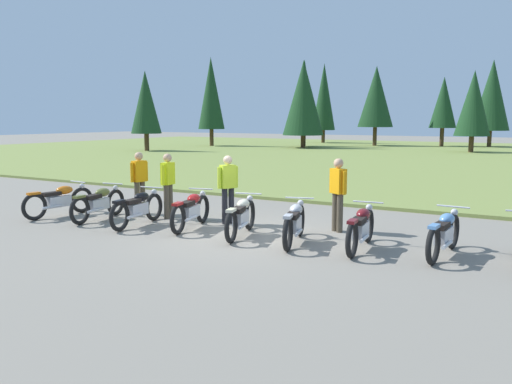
{
  "coord_description": "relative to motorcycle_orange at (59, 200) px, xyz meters",
  "views": [
    {
      "loc": [
        5.9,
        -9.68,
        2.55
      ],
      "look_at": [
        0.0,
        0.6,
        0.9
      ],
      "focal_mm": 37.03,
      "sensor_mm": 36.0,
      "label": 1
    }
  ],
  "objects": [
    {
      "name": "motorcycle_orange",
      "position": [
        0.0,
        0.0,
        0.0
      ],
      "size": [
        0.62,
        2.1,
        0.88
      ],
      "color": "black",
      "rests_on": "ground"
    },
    {
      "name": "motorcycle_red",
      "position": [
        3.92,
        0.49,
        0.0
      ],
      "size": [
        0.74,
        2.07,
        0.88
      ],
      "color": "black",
      "rests_on": "ground"
    },
    {
      "name": "motorcycle_maroon",
      "position": [
        8.03,
        0.51,
        0.0
      ],
      "size": [
        0.62,
        2.1,
        0.88
      ],
      "color": "black",
      "rests_on": "ground"
    },
    {
      "name": "rider_in_hivis_vest",
      "position": [
        7.02,
        1.85,
        0.51
      ],
      "size": [
        0.48,
        0.38,
        1.67
      ],
      "color": "#4C4233",
      "rests_on": "ground"
    },
    {
      "name": "motorcycle_sky_blue",
      "position": [
        9.54,
        0.79,
        0.0
      ],
      "size": [
        0.62,
        2.1,
        0.88
      ],
      "color": "black",
      "rests_on": "ground"
    },
    {
      "name": "grass_moorland",
      "position": [
        5.38,
        27.18,
        -0.39
      ],
      "size": [
        80.0,
        44.0,
        0.1
      ],
      "primitive_type": "cube",
      "color": "olive",
      "rests_on": "ground"
    },
    {
      "name": "forest_treeline",
      "position": [
        -1.74,
        35.19,
        3.81
      ],
      "size": [
        38.85,
        22.17,
        8.1
      ],
      "color": "#47331E",
      "rests_on": "ground"
    },
    {
      "name": "rider_near_row_end",
      "position": [
        4.36,
        1.4,
        0.51
      ],
      "size": [
        0.37,
        0.49,
        1.67
      ],
      "color": "black",
      "rests_on": "ground"
    },
    {
      "name": "ground_plane",
      "position": [
        5.38,
        0.39,
        -0.44
      ],
      "size": [
        140.0,
        140.0,
        0.0
      ],
      "primitive_type": "plane",
      "color": "gray"
    },
    {
      "name": "motorcycle_silver",
      "position": [
        6.67,
        0.34,
        0.0
      ],
      "size": [
        0.79,
        2.05,
        0.88
      ],
      "color": "black",
      "rests_on": "ground"
    },
    {
      "name": "motorcycle_olive",
      "position": [
        1.25,
        0.18,
        0.0
      ],
      "size": [
        0.65,
        2.09,
        0.88
      ],
      "color": "black",
      "rests_on": "ground"
    },
    {
      "name": "rider_with_back_turned",
      "position": [
        1.59,
        1.33,
        0.51
      ],
      "size": [
        0.29,
        0.54,
        1.67
      ],
      "color": "#4C4233",
      "rests_on": "ground"
    },
    {
      "name": "rider_checking_bike",
      "position": [
        2.64,
        1.23,
        0.51
      ],
      "size": [
        0.27,
        0.55,
        1.67
      ],
      "color": "#4C4233",
      "rests_on": "ground"
    },
    {
      "name": "motorcycle_cream",
      "position": [
        5.36,
        0.38,
        0.0
      ],
      "size": [
        0.78,
        2.06,
        0.88
      ],
      "color": "black",
      "rests_on": "ground"
    },
    {
      "name": "motorcycle_black",
      "position": [
        2.63,
        0.1,
        0.0
      ],
      "size": [
        0.63,
        2.1,
        0.88
      ],
      "color": "black",
      "rests_on": "ground"
    }
  ]
}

